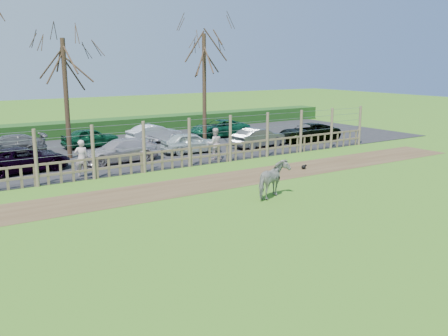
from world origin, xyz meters
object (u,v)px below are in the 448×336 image
car_5 (259,138)px  car_10 (91,138)px  tree_right (204,62)px  crow (304,167)px  car_6 (308,133)px  car_9 (8,146)px  visitor_b (215,144)px  car_4 (191,143)px  tree_mid (64,69)px  car_12 (219,128)px  car_2 (24,159)px  car_3 (120,151)px  visitor_a (82,158)px  car_11 (154,134)px  zebra (274,180)px

car_5 → car_10: 10.45m
tree_right → crow: 10.94m
crow → car_6: bearing=46.0°
car_6 → car_9: bearing=-101.5°
car_9 → car_5: bearing=71.5°
visitor_b → car_9: 11.67m
car_4 → car_10: size_ratio=1.00×
tree_mid → crow: size_ratio=22.92×
crow → car_4: car_4 is taller
car_9 → car_12: 13.98m
tree_mid → car_2: (-2.86, -2.25, -4.23)m
crow → car_3: bearing=136.6°
visitor_a → car_2: 3.28m
car_11 → tree_mid: bearing=106.4°
visitor_b → crow: visitor_b is taller
car_3 → car_10: (0.22, 5.34, 0.00)m
car_5 → car_10: same height
zebra → car_5: size_ratio=0.47×
tree_mid → car_3: size_ratio=1.65×
car_5 → car_9: same height
crow → car_10: car_10 is taller
zebra → car_10: size_ratio=0.49×
car_10 → car_9: bearing=90.6°
tree_mid → tree_right: size_ratio=0.93×
crow → car_12: size_ratio=0.07×
zebra → tree_mid: bearing=-7.4°
car_3 → crow: bearing=45.7°
crow → car_6: (6.06, 6.29, 0.52)m
visitor_b → car_9: size_ratio=0.42×
visitor_b → car_4: size_ratio=0.49×
crow → car_3: size_ratio=0.07×
car_6 → car_11: bearing=-115.2°
car_2 → car_11: (9.07, 4.49, 0.00)m
tree_right → car_10: (-6.86, 2.35, -4.60)m
car_4 → car_5: bearing=-90.7°
car_2 → car_9: (0.09, 4.60, 0.00)m
car_5 → car_9: 14.64m
zebra → car_3: zebra is taller
visitor_a → car_10: (2.98, 7.67, -0.26)m
car_6 → car_12: 6.34m
car_6 → car_12: same height
car_9 → car_11: size_ratio=1.14×
visitor_a → car_6: bearing=-157.9°
car_9 → car_6: bearing=75.8°
visitor_b → car_12: bearing=-106.2°
tree_mid → car_3: tree_mid is taller
crow → car_4: bearing=110.2°
crow → car_9: car_9 is taller
crow → car_10: (-6.82, 12.01, 0.52)m
visitor_b → car_10: size_ratio=0.49×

